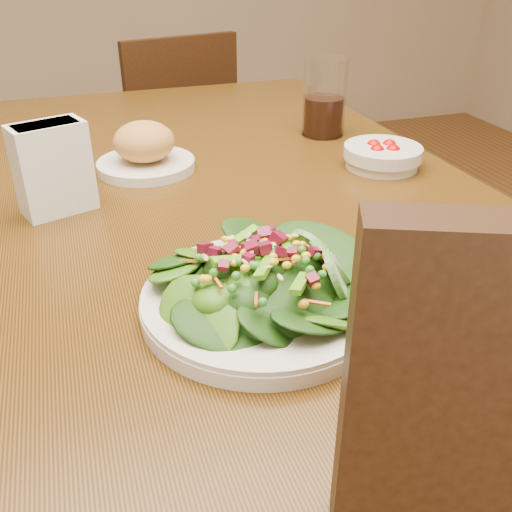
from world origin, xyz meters
name	(u,v)px	position (x,y,z in m)	size (l,w,h in m)	color
ground_plane	(218,491)	(0.00, 0.00, 0.00)	(5.00, 5.00, 0.00)	brown
dining_table	(206,242)	(0.00, 0.00, 0.65)	(0.90, 1.40, 0.75)	#5B370C
chair_far	(173,154)	(0.13, 1.03, 0.45)	(0.47, 0.47, 0.85)	black
salad_plate	(270,286)	(-0.01, -0.36, 0.78)	(0.27, 0.27, 0.08)	silver
bread_plate	(145,151)	(-0.08, 0.11, 0.78)	(0.17, 0.17, 0.09)	silver
tomato_bowl	(382,156)	(0.32, -0.01, 0.77)	(0.14, 0.14, 0.05)	silver
drinking_glass	(324,103)	(0.30, 0.20, 0.82)	(0.09, 0.09, 0.15)	silver
napkin_holder	(53,166)	(-0.22, -0.02, 0.82)	(0.12, 0.09, 0.13)	white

